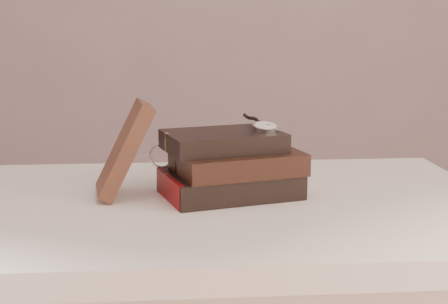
{
  "coord_description": "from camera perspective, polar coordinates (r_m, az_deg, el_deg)",
  "views": [
    {
      "loc": [
        -0.04,
        -0.71,
        1.05
      ],
      "look_at": [
        0.05,
        0.38,
        0.82
      ],
      "focal_mm": 53.78,
      "sensor_mm": 36.0,
      "label": 1
    }
  ],
  "objects": [
    {
      "name": "journal",
      "position": [
        1.13,
        -8.44,
        0.23
      ],
      "size": [
        0.11,
        0.12,
        0.16
      ],
      "primitive_type": "cube",
      "rotation": [
        0.0,
        0.47,
        0.14
      ],
      "color": "#3A2016",
      "rests_on": "table"
    },
    {
      "name": "book_stack",
      "position": [
        1.13,
        0.57,
        -1.19
      ],
      "size": [
        0.25,
        0.2,
        0.11
      ],
      "color": "black",
      "rests_on": "table"
    },
    {
      "name": "pocket_watch",
      "position": [
        1.13,
        3.45,
        2.19
      ],
      "size": [
        0.06,
        0.15,
        0.02
      ],
      "color": "silver",
      "rests_on": "book_stack"
    },
    {
      "name": "table",
      "position": [
        1.14,
        -2.4,
        -8.64
      ],
      "size": [
        1.0,
        0.6,
        0.75
      ],
      "color": "white",
      "rests_on": "ground"
    },
    {
      "name": "eyeglasses",
      "position": [
        1.17,
        -4.29,
        -0.21
      ],
      "size": [
        0.12,
        0.13,
        0.04
      ],
      "color": "silver",
      "rests_on": "book_stack"
    }
  ]
}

